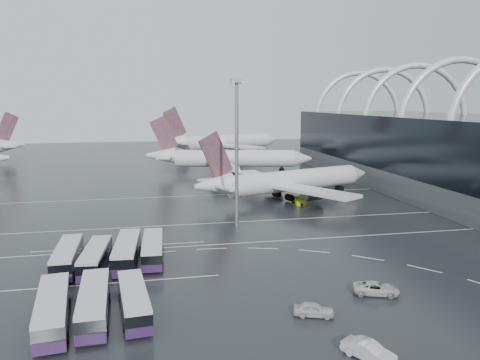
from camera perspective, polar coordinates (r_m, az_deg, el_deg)
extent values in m
plane|color=black|center=(82.97, 2.51, -7.13)|extent=(420.00, 420.00, 0.00)
torus|color=silver|center=(130.59, 25.01, 6.12)|extent=(33.80, 1.80, 33.80)
torus|color=silver|center=(146.32, 20.60, 6.68)|extent=(33.80, 1.80, 33.80)
torus|color=silver|center=(162.74, 17.05, 7.10)|extent=(33.80, 1.80, 33.80)
torus|color=silver|center=(179.68, 14.16, 7.42)|extent=(33.80, 1.80, 33.80)
cube|color=silver|center=(81.11, 2.86, -7.52)|extent=(120.00, 0.25, 0.01)
cube|color=silver|center=(94.22, 0.75, -5.08)|extent=(120.00, 0.25, 0.01)
cube|color=silver|center=(121.04, -2.05, -1.79)|extent=(120.00, 0.25, 0.01)
cube|color=silver|center=(65.74, -15.09, -12.02)|extent=(28.00, 0.25, 0.01)
cube|color=silver|center=(80.83, -14.40, -7.88)|extent=(28.00, 0.25, 0.01)
cylinder|color=silver|center=(116.76, 6.68, -0.02)|extent=(36.59, 17.15, 5.14)
cone|color=silver|center=(130.60, 14.07, 0.77)|extent=(6.72, 6.61, 5.14)
cone|color=silver|center=(104.41, -3.34, -0.61)|extent=(10.06, 7.79, 5.14)
cube|color=#4D1A6F|center=(103.86, -2.94, 2.99)|extent=(8.22, 3.34, 10.89)
cube|color=silver|center=(105.22, -2.49, -0.53)|extent=(9.06, 16.36, 0.44)
cube|color=silver|center=(106.17, 8.80, -1.32)|extent=(16.84, 22.13, 0.71)
cube|color=silver|center=(123.73, 2.26, 0.33)|extent=(9.01, 22.76, 0.71)
cylinder|color=slate|center=(110.48, 8.81, -1.74)|extent=(5.60, 4.46, 3.01)
cylinder|color=slate|center=(122.94, 4.08, -0.50)|extent=(5.60, 4.46, 3.01)
cube|color=black|center=(115.31, 5.25, -1.91)|extent=(11.91, 8.88, 1.95)
cylinder|color=silver|center=(156.47, -0.64, 2.65)|extent=(39.74, 13.63, 5.67)
cone|color=silver|center=(157.71, 7.62, 2.62)|extent=(6.90, 6.75, 5.67)
cone|color=silver|center=(158.71, -9.57, 2.97)|extent=(10.73, 7.55, 5.67)
cube|color=#4D1A6F|center=(157.90, -9.29, 5.58)|extent=(9.34, 2.50, 12.02)
cube|color=silver|center=(158.39, -8.87, 2.97)|extent=(7.91, 18.12, 0.49)
cube|color=silver|center=(144.56, -2.28, 1.83)|extent=(6.92, 24.46, 0.78)
cube|color=silver|center=(168.79, -1.90, 2.95)|extent=(16.13, 25.12, 0.78)
cylinder|color=slate|center=(148.09, -1.08, 1.34)|extent=(5.94, 4.35, 3.32)
cylinder|color=slate|center=(165.51, -0.92, 2.21)|extent=(5.94, 4.35, 3.32)
cube|color=black|center=(157.11, -2.06, 1.23)|extent=(12.76, 8.53, 2.15)
cylinder|color=silver|center=(213.34, -1.58, 4.67)|extent=(42.31, 21.75, 6.41)
cone|color=silver|center=(227.21, 3.78, 4.95)|extent=(8.52, 8.40, 6.41)
cone|color=silver|center=(200.54, -8.20, 4.58)|extent=(12.63, 10.02, 6.41)
cube|color=#4D1A6F|center=(200.48, -7.97, 6.92)|extent=(10.14, 4.53, 13.58)
cube|color=silver|center=(201.48, -7.63, 4.61)|extent=(11.93, 20.32, 0.55)
cube|color=silver|center=(199.40, -0.59, 4.14)|extent=(21.72, 27.29, 0.88)
cube|color=silver|center=(223.11, -4.41, 4.69)|extent=(12.22, 28.52, 0.88)
cylinder|color=slate|center=(204.61, -0.38, 3.72)|extent=(7.03, 5.73, 3.76)
cylinder|color=slate|center=(221.54, -3.17, 4.15)|extent=(7.03, 5.73, 3.76)
cube|color=black|center=(211.50, -2.60, 3.42)|extent=(14.93, 11.45, 2.43)
cone|color=silver|center=(213.57, -26.13, 3.84)|extent=(11.60, 9.53, 5.85)
cube|color=#4D1A6F|center=(212.91, -26.54, 5.81)|extent=(9.07, 4.61, 12.39)
cube|color=silver|center=(213.23, -26.66, 3.79)|extent=(11.71, 18.37, 0.50)
cube|color=#281542|center=(72.77, -20.26, -9.39)|extent=(3.15, 13.33, 1.12)
cube|color=black|center=(72.39, -20.32, -8.47)|extent=(3.21, 13.06, 1.33)
cube|color=silver|center=(72.13, -20.36, -7.80)|extent=(3.15, 13.33, 0.46)
cylinder|color=black|center=(68.73, -19.54, -10.83)|extent=(0.37, 1.03, 1.02)
cylinder|color=black|center=(69.17, -21.91, -10.85)|extent=(0.37, 1.03, 1.02)
cylinder|color=black|center=(76.71, -18.75, -8.65)|extent=(0.37, 1.03, 1.02)
cylinder|color=black|center=(77.11, -20.87, -8.68)|extent=(0.37, 1.03, 1.02)
cube|color=#281542|center=(71.21, -17.17, -9.66)|extent=(3.85, 13.09, 1.09)
cube|color=black|center=(70.83, -17.22, -8.75)|extent=(3.88, 12.83, 1.29)
cube|color=silver|center=(70.57, -17.26, -8.08)|extent=(3.85, 13.09, 0.45)
cylinder|color=black|center=(67.27, -16.59, -11.14)|extent=(0.42, 1.02, 0.99)
cylinder|color=black|center=(67.79, -18.93, -11.10)|extent=(0.42, 1.02, 0.99)
cylinder|color=black|center=(74.97, -15.56, -8.93)|extent=(0.42, 1.02, 0.99)
cylinder|color=black|center=(75.43, -17.66, -8.92)|extent=(0.42, 1.02, 0.99)
cube|color=#281542|center=(72.26, -13.60, -9.15)|extent=(3.89, 14.10, 1.18)
cube|color=black|center=(71.86, -13.64, -8.18)|extent=(3.94, 13.83, 1.39)
cube|color=silver|center=(71.59, -13.67, -7.46)|extent=(3.89, 14.10, 0.48)
cylinder|color=black|center=(68.07, -12.66, -10.68)|extent=(0.44, 1.09, 1.07)
cylinder|color=black|center=(68.38, -15.20, -10.69)|extent=(0.44, 1.09, 1.07)
cylinder|color=black|center=(76.49, -12.16, -8.38)|extent=(0.44, 1.09, 1.07)
cylinder|color=black|center=(76.77, -14.41, -8.40)|extent=(0.44, 1.09, 1.07)
cube|color=#281542|center=(73.15, -10.57, -8.87)|extent=(3.42, 13.11, 1.10)
cube|color=black|center=(72.78, -10.60, -7.97)|extent=(3.46, 12.85, 1.30)
cube|color=silver|center=(72.53, -10.62, -7.31)|extent=(3.42, 13.11, 0.45)
cylinder|color=black|center=(69.32, -9.47, -10.23)|extent=(0.39, 1.01, 1.00)
cylinder|color=black|center=(69.40, -11.81, -10.28)|extent=(0.39, 1.01, 1.00)
cylinder|color=black|center=(77.20, -9.45, -8.15)|extent=(0.39, 1.01, 1.00)
cylinder|color=black|center=(77.28, -11.54, -8.20)|extent=(0.39, 1.01, 1.00)
cube|color=#281542|center=(55.99, -21.83, -15.26)|extent=(4.73, 14.04, 1.16)
cube|color=black|center=(55.48, -21.91, -14.07)|extent=(4.76, 13.77, 1.38)
cube|color=silver|center=(55.13, -21.97, -13.18)|extent=(4.73, 14.04, 0.48)
cylinder|color=black|center=(52.11, -20.37, -17.62)|extent=(0.50, 1.10, 1.06)
cylinder|color=black|center=(52.34, -23.76, -17.72)|extent=(0.50, 1.10, 1.06)
cylinder|color=black|center=(60.11, -20.13, -13.85)|extent=(0.50, 1.10, 1.06)
cylinder|color=black|center=(60.31, -23.01, -13.95)|extent=(0.50, 1.10, 1.06)
cube|color=#281542|center=(56.23, -17.35, -14.91)|extent=(3.64, 13.61, 1.14)
cube|color=black|center=(55.74, -17.42, -13.74)|extent=(3.69, 13.35, 1.35)
cube|color=silver|center=(55.39, -17.46, -12.88)|extent=(3.64, 13.61, 0.47)
cylinder|color=black|center=(52.43, -15.94, -17.21)|extent=(0.41, 1.05, 1.04)
cylinder|color=black|center=(52.64, -19.22, -17.28)|extent=(0.41, 1.05, 1.04)
cylinder|color=black|center=(60.28, -15.71, -13.55)|extent=(0.41, 1.05, 1.04)
cylinder|color=black|center=(60.46, -18.52, -13.63)|extent=(0.41, 1.05, 1.04)
cube|color=#281542|center=(56.00, -12.79, -14.89)|extent=(4.09, 12.70, 1.06)
cube|color=black|center=(55.54, -12.83, -13.81)|extent=(4.12, 12.45, 1.25)
cube|color=silver|center=(55.21, -12.87, -13.01)|extent=(4.09, 12.70, 0.43)
cylinder|color=black|center=(52.67, -10.87, -16.92)|extent=(0.44, 0.99, 0.96)
cylinder|color=black|center=(52.49, -13.90, -17.14)|extent=(0.44, 0.99, 0.96)
cylinder|color=black|center=(59.89, -11.80, -13.58)|extent=(0.44, 0.99, 0.96)
cylinder|color=black|center=(59.74, -14.42, -13.75)|extent=(0.44, 0.99, 0.96)
imported|color=silver|center=(62.23, 16.26, -12.57)|extent=(6.15, 4.33, 1.56)
imported|color=silver|center=(55.02, 8.98, -15.33)|extent=(4.87, 3.19, 1.54)
imported|color=silver|center=(47.91, 15.41, -19.44)|extent=(4.36, 5.33, 1.71)
cylinder|color=gray|center=(87.79, -0.41, 2.90)|extent=(0.68, 0.68, 27.27)
cube|color=gray|center=(87.28, -0.42, 12.02)|extent=(2.14, 2.14, 0.78)
cube|color=silver|center=(87.27, -0.42, 11.83)|extent=(1.95, 1.95, 0.39)
cube|color=#ABAC16|center=(109.58, 7.41, -2.73)|extent=(2.36, 1.40, 1.29)
cube|color=slate|center=(117.17, 12.21, -2.13)|extent=(1.91, 1.13, 1.04)
cube|color=#ABAC16|center=(114.18, 6.96, -2.24)|extent=(2.23, 1.32, 1.21)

